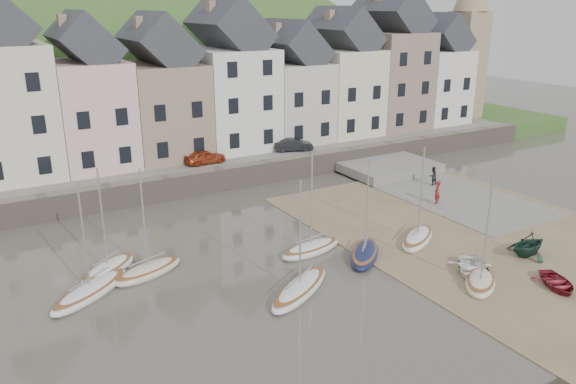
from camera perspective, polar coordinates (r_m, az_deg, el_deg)
ground at (r=31.59m, az=5.58°, el=-8.17°), size 160.00×160.00×0.00m
quay_land at (r=58.75m, az=-13.01°, el=4.87°), size 90.00×30.00×1.50m
quay_street at (r=48.02m, az=-8.81°, el=3.10°), size 70.00×7.00×0.10m
seawall at (r=45.09m, az=-7.10°, el=1.30°), size 70.00×1.20×1.80m
beach at (r=38.58m, az=18.99°, el=-4.00°), size 18.00×26.00×0.06m
slipway at (r=46.40m, az=14.88°, el=0.22°), size 8.00×18.00×0.12m
hillside at (r=89.48m, az=-20.78°, el=-3.79°), size 134.40×84.00×84.00m
townhouse_terrace at (r=50.70m, az=-8.78°, el=10.59°), size 61.05×8.00×13.93m
church_spire at (r=69.49m, az=17.94°, el=15.13°), size 4.00×4.00×18.00m
sailboat_0 at (r=30.75m, az=-19.49°, el=-9.48°), size 5.21×4.37×6.32m
sailboat_1 at (r=32.80m, az=-17.87°, el=-7.47°), size 4.19×3.74×6.32m
sailboat_2 at (r=32.01m, az=-14.07°, el=-7.77°), size 4.55×2.85×6.32m
sailboat_3 at (r=33.77m, az=2.35°, el=-5.76°), size 4.53×2.17×6.32m
sailboat_4 at (r=29.24m, az=1.22°, el=-9.83°), size 5.44×4.17×6.32m
sailboat_5 at (r=33.38m, az=7.84°, el=-6.23°), size 4.24×4.19×6.32m
sailboat_6 at (r=36.14m, az=13.08°, el=-4.57°), size 4.58×3.62×6.32m
sailboat_7 at (r=31.55m, az=19.04°, el=-8.66°), size 3.62×3.26×6.32m
rowboat_white at (r=32.48m, az=18.35°, el=-7.50°), size 4.06×4.20×0.71m
rowboat_green at (r=35.94m, az=23.31°, el=-4.89°), size 2.81×2.44×1.45m
rowboat_red at (r=32.83m, az=25.77°, el=-8.32°), size 3.00×3.35×0.57m
person_red at (r=42.72m, az=14.97°, el=-0.04°), size 0.77×0.71×1.77m
person_dark at (r=47.16m, az=14.56°, el=1.60°), size 0.76×0.60×1.54m
car_left at (r=46.94m, az=-8.44°, el=3.56°), size 3.46×1.49×1.17m
car_right at (r=50.64m, az=0.55°, el=4.86°), size 3.72×2.32×1.16m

